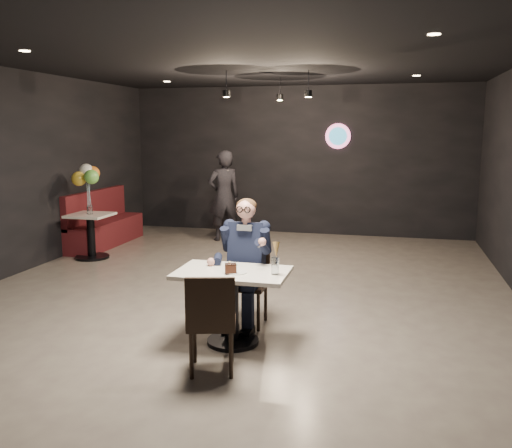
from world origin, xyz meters
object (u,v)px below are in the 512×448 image
(sundae_glass, at_px, (275,266))
(passerby, at_px, (224,196))
(chair_near, at_px, (212,321))
(booth_bench, at_px, (105,218))
(balloon_vase, at_px, (90,210))
(chair_far, at_px, (247,284))
(side_table, at_px, (91,234))
(main_table, at_px, (233,307))
(seated_man, at_px, (247,261))

(sundae_glass, height_order, passerby, passerby)
(chair_near, relative_size, passerby, 0.53)
(booth_bench, height_order, balloon_vase, booth_bench)
(chair_far, height_order, passerby, passerby)
(chair_far, relative_size, sundae_glass, 5.53)
(chair_near, distance_m, side_table, 4.91)
(main_table, bearing_deg, side_table, 138.48)
(sundae_glass, distance_m, passerby, 5.38)
(main_table, height_order, chair_near, chair_near)
(chair_far, distance_m, seated_man, 0.26)
(chair_near, xyz_separation_m, side_table, (-3.34, 3.60, -0.06))
(side_table, height_order, balloon_vase, balloon_vase)
(chair_near, distance_m, seated_man, 1.22)
(passerby, bearing_deg, chair_far, 75.57)
(seated_man, relative_size, passerby, 0.83)
(chair_far, distance_m, side_table, 4.11)
(booth_bench, relative_size, side_table, 2.53)
(seated_man, distance_m, passerby, 4.69)
(balloon_vase, bearing_deg, sundae_glass, -38.27)
(booth_bench, bearing_deg, chair_far, -43.11)
(chair_near, bearing_deg, chair_far, 74.21)
(sundae_glass, bearing_deg, chair_far, 127.28)
(sundae_glass, bearing_deg, main_table, 177.23)
(main_table, distance_m, chair_near, 0.65)
(chair_far, bearing_deg, chair_near, -90.00)
(chair_near, xyz_separation_m, booth_bench, (-3.64, 4.60, 0.05))
(side_table, relative_size, balloon_vase, 5.73)
(chair_near, bearing_deg, balloon_vase, 117.04)
(main_table, height_order, seated_man, seated_man)
(chair_far, xyz_separation_m, seated_man, (0.00, 0.00, 0.26))
(passerby, bearing_deg, sundae_glass, 77.78)
(booth_bench, relative_size, passerby, 1.17)
(booth_bench, height_order, passerby, passerby)
(side_table, bearing_deg, balloon_vase, 0.00)
(seated_man, bearing_deg, side_table, 144.23)
(main_table, relative_size, sundae_glass, 6.62)
(seated_man, height_order, booth_bench, seated_man)
(sundae_glass, distance_m, side_table, 4.82)
(chair_far, xyz_separation_m, balloon_vase, (-3.34, 2.40, 0.36))
(main_table, xyz_separation_m, passerby, (-1.64, 4.94, 0.50))
(main_table, xyz_separation_m, chair_far, (0.00, 0.55, 0.09))
(seated_man, bearing_deg, passerby, 110.44)
(sundae_glass, relative_size, balloon_vase, 1.18)
(sundae_glass, bearing_deg, balloon_vase, 141.73)
(booth_bench, relative_size, balloon_vase, 14.51)
(sundae_glass, xyz_separation_m, balloon_vase, (-3.77, 2.98, -0.01))
(chair_near, distance_m, booth_bench, 5.86)
(chair_near, relative_size, balloon_vase, 6.54)
(chair_near, height_order, passerby, passerby)
(chair_near, bearing_deg, side_table, 117.04)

